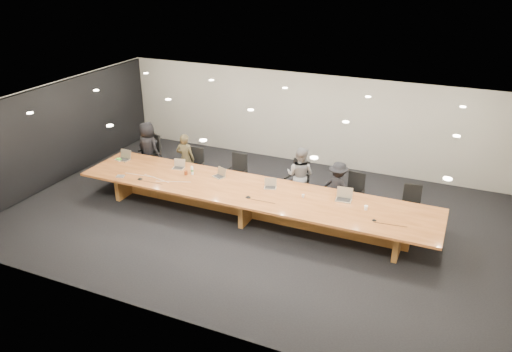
% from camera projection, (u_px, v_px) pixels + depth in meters
% --- Properties ---
extents(ground, '(12.00, 12.00, 0.00)m').
position_uv_depth(ground, '(251.00, 217.00, 12.44)').
color(ground, black).
rests_on(ground, ground).
extents(back_wall, '(12.00, 0.02, 2.80)m').
position_uv_depth(back_wall, '(305.00, 119.00, 15.21)').
color(back_wall, beige).
rests_on(back_wall, ground).
extents(left_wall_panel, '(0.08, 7.84, 2.74)m').
position_uv_depth(left_wall_panel, '(59.00, 133.00, 14.06)').
color(left_wall_panel, black).
rests_on(left_wall_panel, ground).
extents(conference_table, '(9.00, 1.80, 0.75)m').
position_uv_depth(conference_table, '(251.00, 198.00, 12.23)').
color(conference_table, brown).
rests_on(conference_table, ground).
extents(chair_far_left, '(0.78, 0.78, 1.21)m').
position_uv_depth(chair_far_left, '(149.00, 154.00, 14.68)').
color(chair_far_left, black).
rests_on(chair_far_left, ground).
extents(chair_left, '(0.59, 0.59, 1.05)m').
position_uv_depth(chair_left, '(194.00, 166.00, 14.09)').
color(chair_left, black).
rests_on(chair_left, ground).
extents(chair_mid_left, '(0.54, 0.54, 1.05)m').
position_uv_depth(chair_mid_left, '(237.00, 173.00, 13.65)').
color(chair_mid_left, black).
rests_on(chair_mid_left, ground).
extents(chair_mid_right, '(0.69, 0.69, 1.13)m').
position_uv_depth(chair_mid_right, '(296.00, 182.00, 13.02)').
color(chair_mid_right, black).
rests_on(chair_mid_right, ground).
extents(chair_right, '(0.59, 0.59, 1.03)m').
position_uv_depth(chair_right, '(353.00, 193.00, 12.53)').
color(chair_right, black).
rests_on(chair_right, ground).
extents(chair_far_right, '(0.58, 0.58, 1.02)m').
position_uv_depth(chair_far_right, '(411.00, 206.00, 11.89)').
color(chair_far_right, black).
rests_on(chair_far_right, ground).
extents(person_a, '(0.87, 0.65, 1.61)m').
position_uv_depth(person_a, '(148.00, 149.00, 14.54)').
color(person_a, black).
rests_on(person_a, ground).
extents(person_b, '(0.57, 0.41, 1.48)m').
position_uv_depth(person_b, '(185.00, 159.00, 14.01)').
color(person_b, '#342E1C').
rests_on(person_b, ground).
extents(person_c, '(0.79, 0.63, 1.54)m').
position_uv_depth(person_c, '(300.00, 176.00, 12.87)').
color(person_c, slate).
rests_on(person_c, ground).
extents(person_d, '(0.96, 0.67, 1.35)m').
position_uv_depth(person_d, '(338.00, 187.00, 12.44)').
color(person_d, black).
rests_on(person_d, ground).
extents(laptop_a, '(0.37, 0.28, 0.28)m').
position_uv_depth(laptop_a, '(123.00, 155.00, 13.84)').
color(laptop_a, '#C3B195').
rests_on(laptop_a, conference_table).
extents(laptop_b, '(0.34, 0.27, 0.24)m').
position_uv_depth(laptop_b, '(178.00, 164.00, 13.30)').
color(laptop_b, '#C6B297').
rests_on(laptop_b, conference_table).
extents(laptop_c, '(0.37, 0.32, 0.24)m').
position_uv_depth(laptop_c, '(219.00, 173.00, 12.79)').
color(laptop_c, tan).
rests_on(laptop_c, conference_table).
extents(laptop_d, '(0.35, 0.29, 0.23)m').
position_uv_depth(laptop_d, '(270.00, 184.00, 12.19)').
color(laptop_d, '#BDAB90').
rests_on(laptop_d, conference_table).
extents(laptop_e, '(0.39, 0.30, 0.29)m').
position_uv_depth(laptop_e, '(344.00, 195.00, 11.56)').
color(laptop_e, tan).
rests_on(laptop_e, conference_table).
extents(water_bottle, '(0.09, 0.09, 0.22)m').
position_uv_depth(water_bottle, '(192.00, 170.00, 12.95)').
color(water_bottle, silver).
rests_on(water_bottle, conference_table).
extents(amber_mug, '(0.11, 0.11, 0.11)m').
position_uv_depth(amber_mug, '(186.00, 173.00, 12.95)').
color(amber_mug, maroon).
rests_on(amber_mug, conference_table).
extents(paper_cup_near, '(0.07, 0.07, 0.08)m').
position_uv_depth(paper_cup_near, '(303.00, 196.00, 11.74)').
color(paper_cup_near, silver).
rests_on(paper_cup_near, conference_table).
extents(paper_cup_far, '(0.10, 0.10, 0.10)m').
position_uv_depth(paper_cup_far, '(366.00, 208.00, 11.18)').
color(paper_cup_far, white).
rests_on(paper_cup_far, conference_table).
extents(notepad, '(0.28, 0.25, 0.01)m').
position_uv_depth(notepad, '(120.00, 160.00, 13.90)').
color(notepad, silver).
rests_on(notepad, conference_table).
extents(lime_gadget, '(0.19, 0.14, 0.03)m').
position_uv_depth(lime_gadget, '(119.00, 159.00, 13.89)').
color(lime_gadget, '#50BC32').
rests_on(lime_gadget, notepad).
extents(av_box, '(0.23, 0.20, 0.03)m').
position_uv_depth(av_box, '(120.00, 176.00, 12.84)').
color(av_box, silver).
rests_on(av_box, conference_table).
extents(mic_left, '(0.14, 0.14, 0.03)m').
position_uv_depth(mic_left, '(140.00, 179.00, 12.71)').
color(mic_left, black).
rests_on(mic_left, conference_table).
extents(mic_center, '(0.15, 0.15, 0.03)m').
position_uv_depth(mic_center, '(248.00, 197.00, 11.76)').
color(mic_center, black).
rests_on(mic_center, conference_table).
extents(mic_right, '(0.13, 0.13, 0.03)m').
position_uv_depth(mic_right, '(374.00, 220.00, 10.75)').
color(mic_right, black).
rests_on(mic_right, conference_table).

